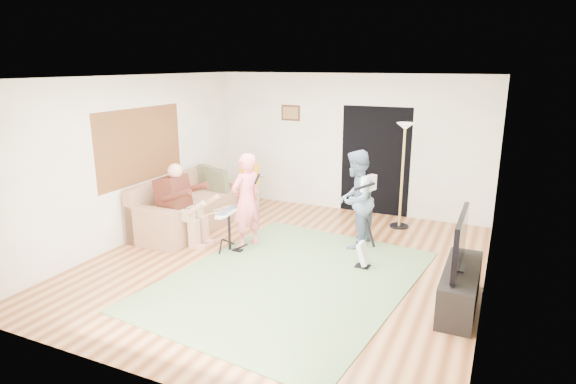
# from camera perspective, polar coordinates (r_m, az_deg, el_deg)

# --- Properties ---
(floor) EXTENTS (6.00, 6.00, 0.00)m
(floor) POSITION_cam_1_polar(r_m,az_deg,el_deg) (7.25, -0.44, -8.41)
(floor) COLOR brown
(floor) RESTS_ON ground
(walls) EXTENTS (5.50, 6.00, 2.70)m
(walls) POSITION_cam_1_polar(r_m,az_deg,el_deg) (6.82, -0.46, 2.04)
(walls) COLOR #EEE5CE
(walls) RESTS_ON floor
(ceiling) EXTENTS (6.00, 6.00, 0.00)m
(ceiling) POSITION_cam_1_polar(r_m,az_deg,el_deg) (6.65, -0.49, 13.45)
(ceiling) COLOR white
(ceiling) RESTS_ON walls
(window_blinds) EXTENTS (0.00, 2.05, 2.05)m
(window_blinds) POSITION_cam_1_polar(r_m,az_deg,el_deg) (8.45, -17.04, 5.30)
(window_blinds) COLOR brown
(window_blinds) RESTS_ON walls
(doorway) EXTENTS (2.10, 0.00, 2.10)m
(doorway) POSITION_cam_1_polar(r_m,az_deg,el_deg) (9.47, 10.30, 3.63)
(doorway) COLOR black
(doorway) RESTS_ON walls
(picture_frame) EXTENTS (0.42, 0.03, 0.32)m
(picture_frame) POSITION_cam_1_polar(r_m,az_deg,el_deg) (9.94, 0.31, 9.36)
(picture_frame) COLOR #3F2314
(picture_frame) RESTS_ON walls
(area_rug) EXTENTS (3.42, 4.22, 0.02)m
(area_rug) POSITION_cam_1_polar(r_m,az_deg,el_deg) (6.72, 0.33, -10.29)
(area_rug) COLOR #5A7849
(area_rug) RESTS_ON floor
(sofa) EXTENTS (0.94, 2.29, 0.93)m
(sofa) POSITION_cam_1_polar(r_m,az_deg,el_deg) (8.87, -11.98, -2.19)
(sofa) COLOR #A27151
(sofa) RESTS_ON floor
(drummer) EXTENTS (0.86, 0.48, 1.32)m
(drummer) POSITION_cam_1_polar(r_m,az_deg,el_deg) (8.06, -12.34, -2.40)
(drummer) COLOR #4D2015
(drummer) RESTS_ON sofa
(drum_kit) EXTENTS (0.38, 0.68, 0.70)m
(drum_kit) POSITION_cam_1_polar(r_m,az_deg,el_deg) (7.66, -6.97, -4.77)
(drum_kit) COLOR black
(drum_kit) RESTS_ON floor
(singer) EXTENTS (0.54, 0.65, 1.53)m
(singer) POSITION_cam_1_polar(r_m,az_deg,el_deg) (7.67, -4.96, -1.04)
(singer) COLOR #FF6E77
(singer) RESTS_ON floor
(microphone) EXTENTS (0.06, 0.06, 0.24)m
(microphone) POSITION_cam_1_polar(r_m,az_deg,el_deg) (7.48, -3.69, 1.56)
(microphone) COLOR black
(microphone) RESTS_ON singer
(guitarist) EXTENTS (0.61, 0.78, 1.58)m
(guitarist) POSITION_cam_1_polar(r_m,az_deg,el_deg) (7.71, 8.02, -0.88)
(guitarist) COLOR slate
(guitarist) RESTS_ON floor
(guitar_held) EXTENTS (0.30, 0.61, 0.26)m
(guitar_held) POSITION_cam_1_polar(r_m,az_deg,el_deg) (7.58, 9.55, 1.02)
(guitar_held) COLOR white
(guitar_held) RESTS_ON guitarist
(guitar_spare) EXTENTS (0.28, 0.25, 0.77)m
(guitar_spare) POSITION_cam_1_polar(r_m,az_deg,el_deg) (7.09, 8.97, -7.21)
(guitar_spare) COLOR black
(guitar_spare) RESTS_ON floor
(torchiere_lamp) EXTENTS (0.34, 0.34, 1.89)m
(torchiere_lamp) POSITION_cam_1_polar(r_m,az_deg,el_deg) (8.68, 13.51, 4.08)
(torchiere_lamp) COLOR black
(torchiere_lamp) RESTS_ON floor
(dining_chair) EXTENTS (0.47, 0.50, 1.03)m
(dining_chair) POSITION_cam_1_polar(r_m,az_deg,el_deg) (9.39, -5.11, -0.57)
(dining_chair) COLOR #D3BF89
(dining_chair) RESTS_ON floor
(tv_cabinet) EXTENTS (0.40, 1.40, 0.50)m
(tv_cabinet) POSITION_cam_1_polar(r_m,az_deg,el_deg) (6.29, 19.72, -10.66)
(tv_cabinet) COLOR black
(tv_cabinet) RESTS_ON floor
(television) EXTENTS (0.06, 1.16, 0.66)m
(television) POSITION_cam_1_polar(r_m,az_deg,el_deg) (6.07, 19.75, -5.47)
(television) COLOR black
(television) RESTS_ON tv_cabinet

